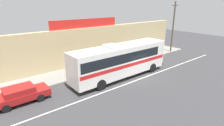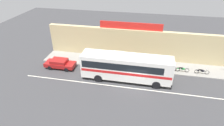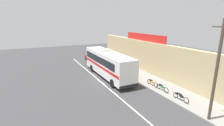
{
  "view_description": "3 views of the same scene",
  "coord_description": "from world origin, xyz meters",
  "px_view_note": "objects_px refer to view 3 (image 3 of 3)",
  "views": [
    {
      "loc": [
        -13.95,
        -12.93,
        7.82
      ],
      "look_at": [
        -2.89,
        0.72,
        1.98
      ],
      "focal_mm": 29.17,
      "sensor_mm": 36.0,
      "label": 1
    },
    {
      "loc": [
        0.86,
        -20.02,
        14.61
      ],
      "look_at": [
        -3.51,
        1.6,
        1.97
      ],
      "focal_mm": 30.35,
      "sensor_mm": 36.0,
      "label": 2
    },
    {
      "loc": [
        19.31,
        -8.52,
        7.84
      ],
      "look_at": [
        -0.65,
        1.21,
        2.18
      ],
      "focal_mm": 26.64,
      "sensor_mm": 36.0,
      "label": 3
    }
  ],
  "objects_px": {
    "motorcycle_red": "(152,82)",
    "pedestrian_far_left": "(117,61)",
    "utility_pole": "(216,71)",
    "intercity_bus": "(107,63)",
    "parked_car": "(92,58)",
    "motorcycle_purple": "(162,87)",
    "motorcycle_blue": "(181,96)"
  },
  "relations": [
    {
      "from": "parked_car",
      "to": "motorcycle_red",
      "type": "distance_m",
      "value": 15.92
    },
    {
      "from": "parked_car",
      "to": "pedestrian_far_left",
      "type": "xyz_separation_m",
      "value": [
        5.89,
        2.5,
        0.39
      ]
    },
    {
      "from": "motorcycle_red",
      "to": "pedestrian_far_left",
      "type": "relative_size",
      "value": 1.13
    },
    {
      "from": "parked_car",
      "to": "motorcycle_purple",
      "type": "distance_m",
      "value": 17.64
    },
    {
      "from": "motorcycle_purple",
      "to": "utility_pole",
      "type": "bearing_deg",
      "value": -5.19
    },
    {
      "from": "motorcycle_blue",
      "to": "pedestrian_far_left",
      "type": "bearing_deg",
      "value": 178.64
    },
    {
      "from": "utility_pole",
      "to": "pedestrian_far_left",
      "type": "height_order",
      "value": "utility_pole"
    },
    {
      "from": "motorcycle_red",
      "to": "pedestrian_far_left",
      "type": "height_order",
      "value": "pedestrian_far_left"
    },
    {
      "from": "utility_pole",
      "to": "motorcycle_blue",
      "type": "height_order",
      "value": "utility_pole"
    },
    {
      "from": "intercity_bus",
      "to": "pedestrian_far_left",
      "type": "height_order",
      "value": "intercity_bus"
    },
    {
      "from": "motorcycle_blue",
      "to": "motorcycle_red",
      "type": "bearing_deg",
      "value": 179.89
    },
    {
      "from": "intercity_bus",
      "to": "pedestrian_far_left",
      "type": "bearing_deg",
      "value": 137.54
    },
    {
      "from": "intercity_bus",
      "to": "utility_pole",
      "type": "height_order",
      "value": "utility_pole"
    },
    {
      "from": "utility_pole",
      "to": "pedestrian_far_left",
      "type": "relative_size",
      "value": 4.66
    },
    {
      "from": "motorcycle_purple",
      "to": "motorcycle_red",
      "type": "xyz_separation_m",
      "value": [
        -1.74,
        -0.01,
        0.0
      ]
    },
    {
      "from": "intercity_bus",
      "to": "parked_car",
      "type": "distance_m",
      "value": 10.0
    },
    {
      "from": "motorcycle_red",
      "to": "parked_car",
      "type": "bearing_deg",
      "value": -172.18
    },
    {
      "from": "utility_pole",
      "to": "pedestrian_far_left",
      "type": "distance_m",
      "value": 17.89
    },
    {
      "from": "intercity_bus",
      "to": "motorcycle_red",
      "type": "distance_m",
      "value": 6.94
    },
    {
      "from": "intercity_bus",
      "to": "motorcycle_purple",
      "type": "height_order",
      "value": "intercity_bus"
    },
    {
      "from": "motorcycle_purple",
      "to": "motorcycle_red",
      "type": "bearing_deg",
      "value": -179.57
    },
    {
      "from": "parked_car",
      "to": "motorcycle_blue",
      "type": "xyz_separation_m",
      "value": [
        20.12,
        2.16,
        -0.17
      ]
    },
    {
      "from": "utility_pole",
      "to": "motorcycle_blue",
      "type": "distance_m",
      "value": 5.0
    },
    {
      "from": "parked_car",
      "to": "motorcycle_purple",
      "type": "height_order",
      "value": "parked_car"
    },
    {
      "from": "motorcycle_red",
      "to": "motorcycle_blue",
      "type": "bearing_deg",
      "value": -0.11
    },
    {
      "from": "pedestrian_far_left",
      "to": "intercity_bus",
      "type": "bearing_deg",
      "value": -42.46
    },
    {
      "from": "motorcycle_purple",
      "to": "intercity_bus",
      "type": "bearing_deg",
      "value": -156.65
    },
    {
      "from": "intercity_bus",
      "to": "motorcycle_blue",
      "type": "xyz_separation_m",
      "value": [
        10.27,
        3.29,
        -1.5
      ]
    },
    {
      "from": "motorcycle_red",
      "to": "motorcycle_purple",
      "type": "bearing_deg",
      "value": 0.43
    },
    {
      "from": "motorcycle_purple",
      "to": "pedestrian_far_left",
      "type": "xyz_separation_m",
      "value": [
        -11.62,
        0.32,
        0.56
      ]
    },
    {
      "from": "intercity_bus",
      "to": "motorcycle_red",
      "type": "xyz_separation_m",
      "value": [
        5.92,
        3.29,
        -1.5
      ]
    },
    {
      "from": "motorcycle_blue",
      "to": "motorcycle_red",
      "type": "xyz_separation_m",
      "value": [
        -4.35,
        0.01,
        0.0
      ]
    }
  ]
}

